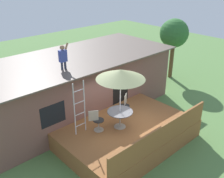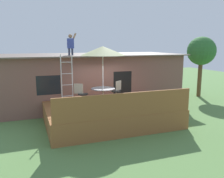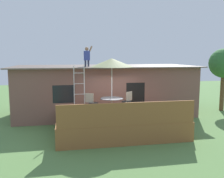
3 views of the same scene
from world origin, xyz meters
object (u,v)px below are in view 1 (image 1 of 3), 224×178
(patio_table, at_px, (120,115))
(patio_chair_left, at_px, (97,121))
(patio_chair_right, at_px, (125,105))
(backyard_tree, at_px, (174,34))
(person_figure, at_px, (63,55))
(patio_umbrella, at_px, (121,74))
(step_ladder, at_px, (80,108))

(patio_table, relative_size, patio_chair_left, 1.13)
(patio_chair_right, height_order, backyard_tree, backyard_tree)
(patio_chair_right, bearing_deg, backyard_tree, 165.45)
(person_figure, bearing_deg, patio_umbrella, -71.04)
(patio_chair_left, bearing_deg, step_ladder, 177.89)
(patio_umbrella, bearing_deg, patio_chair_left, 151.99)
(patio_table, height_order, patio_chair_left, patio_chair_left)
(patio_table, distance_m, patio_chair_right, 1.07)
(step_ladder, relative_size, backyard_tree, 0.56)
(patio_umbrella, distance_m, patio_chair_right, 2.17)
(person_figure, bearing_deg, backyard_tree, 2.99)
(step_ladder, bearing_deg, backyard_tree, 13.70)
(step_ladder, relative_size, patio_chair_left, 2.39)
(patio_chair_left, xyz_separation_m, backyard_tree, (8.51, 2.54, 1.69))
(patio_table, height_order, step_ladder, step_ladder)
(patio_umbrella, bearing_deg, patio_chair_right, 34.04)
(patio_chair_right, bearing_deg, step_ladder, -38.74)
(patio_chair_right, xyz_separation_m, backyard_tree, (6.78, 2.40, 1.69))
(patio_umbrella, bearing_deg, step_ladder, 151.14)
(patio_table, xyz_separation_m, person_figure, (-0.88, 2.55, 2.09))
(patio_chair_right, distance_m, backyard_tree, 7.39)
(patio_chair_left, bearing_deg, backyard_tree, 44.62)
(patio_umbrella, relative_size, person_figure, 2.29)
(step_ladder, distance_m, patio_chair_left, 0.92)
(person_figure, xyz_separation_m, patio_chair_right, (1.75, -1.96, -2.22))
(step_ladder, relative_size, person_figure, 1.98)
(patio_table, xyz_separation_m, backyard_tree, (7.66, 2.99, 1.56))
(patio_chair_right, bearing_deg, patio_chair_left, -29.47)
(patio_chair_left, distance_m, patio_chair_right, 1.74)
(patio_chair_left, bearing_deg, person_figure, 118.61)
(patio_table, relative_size, patio_chair_right, 1.13)
(step_ladder, distance_m, patio_chair_right, 2.39)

